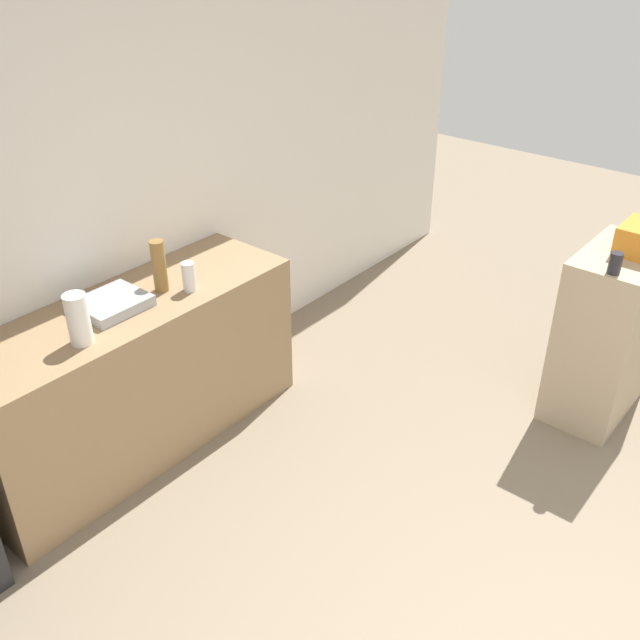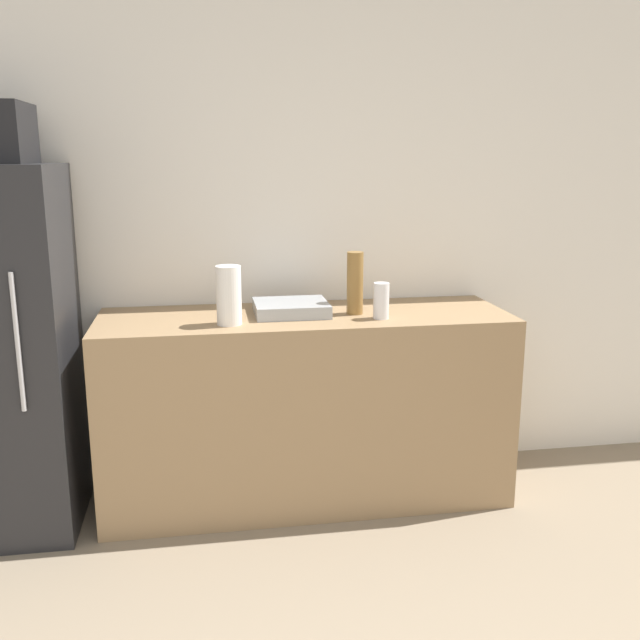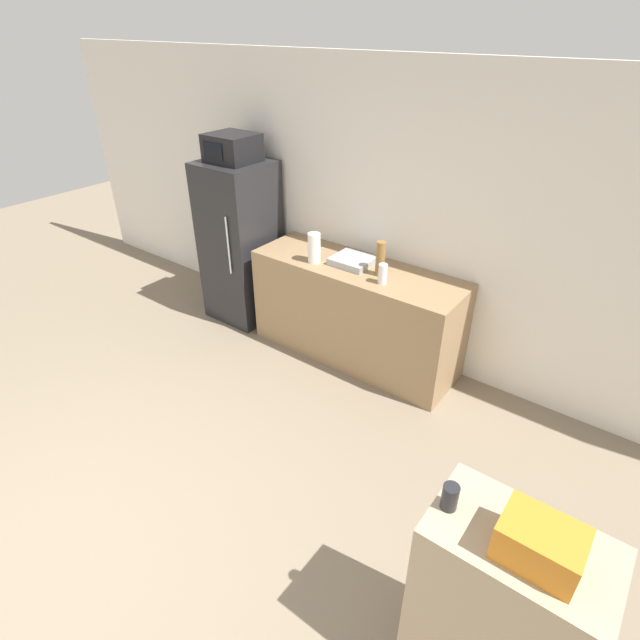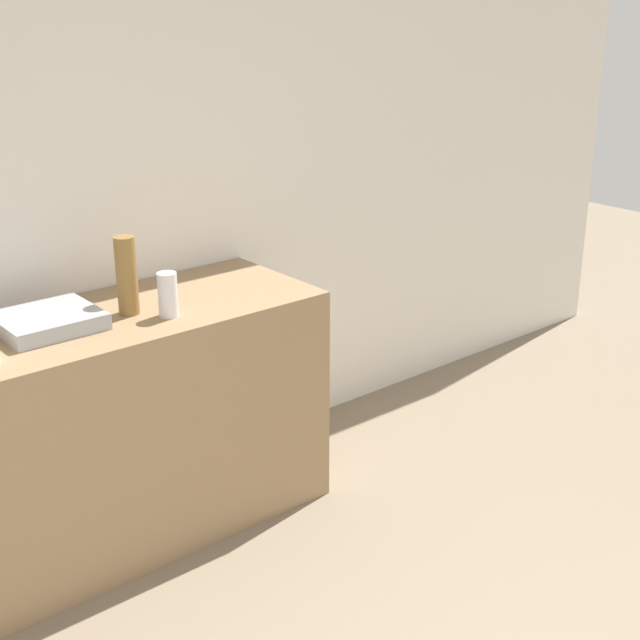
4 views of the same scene
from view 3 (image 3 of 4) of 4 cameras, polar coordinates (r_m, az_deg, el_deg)
ground_plane at (r=3.73m, az=-28.56°, el=-23.23°), size 14.00×14.00×0.00m
wall_back at (r=4.69m, az=4.23°, el=12.37°), size 8.00×0.06×2.60m
refrigerator at (r=5.27m, az=-9.05°, el=8.69°), size 0.65×0.66×1.65m
microwave at (r=4.98m, az=-10.00°, el=18.83°), size 0.45×0.40×0.25m
counter at (r=4.65m, az=4.06°, el=0.86°), size 1.97×0.64×0.94m
sink_basin at (r=4.46m, az=3.74°, el=6.77°), size 0.35×0.31×0.06m
bottle_tall at (r=4.24m, az=6.92°, el=6.98°), size 0.08×0.08×0.30m
bottle_short at (r=4.12m, az=7.18°, el=5.26°), size 0.07×0.07×0.17m
shelf_cabinet at (r=2.69m, az=19.64°, el=-29.27°), size 0.72×0.44×1.09m
basket at (r=2.15m, az=23.84°, el=-22.32°), size 0.30×0.22×0.17m
jar at (r=2.22m, az=14.62°, el=-18.98°), size 0.07×0.07×0.12m
paper_towel_roll at (r=4.46m, az=-0.68°, el=8.25°), size 0.11×0.11×0.27m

